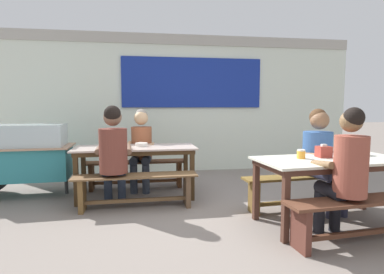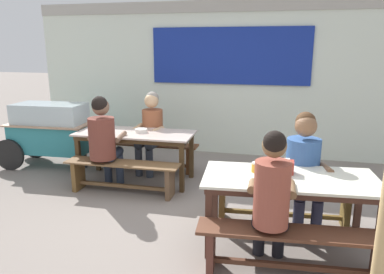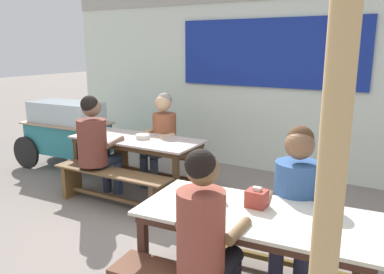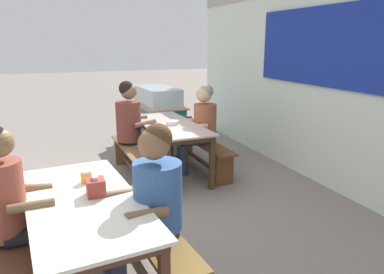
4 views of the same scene
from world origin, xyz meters
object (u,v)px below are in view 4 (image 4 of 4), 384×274
Objects in this scene: person_left_back_turned at (133,121)px; dining_table_far at (169,129)px; soup_bowl at (172,123)px; person_center_facing at (201,123)px; bench_far_back at (202,150)px; bench_far_front at (135,159)px; tissue_box at (96,187)px; dining_table_near at (83,209)px; person_near_front at (14,202)px; bench_near_front at (12,271)px; condiment_jar at (86,177)px; bench_near_back at (151,237)px; food_cart at (157,110)px; person_right_near_table at (150,197)px.

dining_table_far is at bearing 60.01° from person_left_back_turned.
person_center_facing is at bearing 91.22° from soup_bowl.
bench_far_back is 0.44m from person_center_facing.
tissue_box is (2.09, -0.75, 0.51)m from bench_far_front.
person_left_back_turned is at bearing -104.67° from bench_far_back.
dining_table_far is 11.48× the size of tissue_box.
bench_far_back is (-2.15, 1.86, -0.37)m from dining_table_near.
person_center_facing is 0.43m from soup_bowl.
dining_table_near is 2.57m from person_left_back_turned.
person_near_front reaches higher than soup_bowl.
soup_bowl reaches higher than bench_near_front.
condiment_jar reaches higher than bench_far_front.
bench_near_back is at bearing -32.87° from bench_far_back.
food_cart reaches higher than bench_near_front.
person_right_near_table is 0.96m from person_near_front.
bench_far_front and bench_near_back have the same top height.
person_left_back_turned is (-2.45, 1.41, 0.45)m from bench_near_front.
person_left_back_turned is at bearing 159.33° from dining_table_near.
bench_near_back is 1.24× the size of person_near_front.
tissue_box is at bearing 97.97° from bench_near_front.
dining_table_far is at bearing -99.64° from person_center_facing.
person_left_back_turned is (-2.40, 0.91, 0.09)m from dining_table_near.
soup_bowl is (-2.10, 1.88, 0.46)m from bench_near_front.
tissue_box reaches higher than dining_table_far.
dining_table_near is at bearing -20.67° from person_left_back_turned.
dining_table_far is 2.45m from tissue_box.
bench_near_front is 1.31× the size of person_center_facing.
tissue_box is at bearing -32.33° from soup_bowl.
food_cart is 1.30× the size of person_near_front.
bench_near_front is 3.15m from person_center_facing.
person_left_back_turned reaches higher than bench_near_back.
person_left_back_turned reaches higher than bench_near_front.
bench_near_back is 3.90m from food_cart.
bench_near_front is 16.74× the size of condiment_jar.
person_center_facing is (-2.21, 1.34, -0.01)m from person_right_near_table.
dining_table_near is 11.45× the size of tissue_box.
food_cart is 1.70m from person_center_facing.
bench_near_back is at bearing 95.14° from bench_near_front.
bench_far_front is 1.04m from person_center_facing.
condiment_jar is (1.80, -0.79, 0.50)m from bench_far_front.
condiment_jar is at bearing -45.00° from person_center_facing.
dining_table_far is 2.53m from dining_table_near.
bench_near_back is 16.24× the size of condiment_jar.
condiment_jar is at bearing 123.37° from bench_near_front.
tissue_box reaches higher than bench_near_front.
bench_far_front is 0.95× the size of bench_near_front.
person_center_facing is at bearing 140.00° from tissue_box.
person_center_facing is at bearing 135.00° from condiment_jar.
food_cart is (-3.80, 2.16, 0.31)m from bench_near_front.
bench_far_back is 1.01× the size of bench_near_back.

